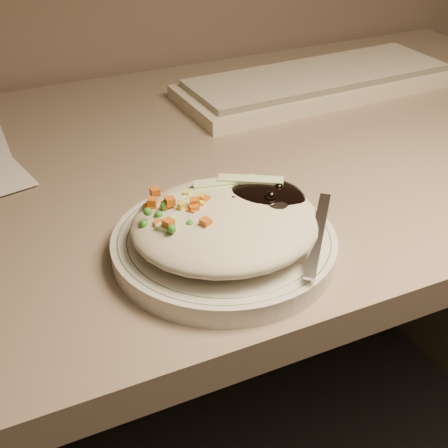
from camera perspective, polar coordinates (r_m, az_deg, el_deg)
name	(u,v)px	position (r m, az deg, el deg)	size (l,w,h in m)	color
desk	(193,277)	(0.94, -2.84, -4.83)	(1.40, 0.70, 0.74)	#7F6E5C
plate	(224,245)	(0.64, 0.00, -1.96)	(0.23, 0.23, 0.02)	silver
plate_rim	(224,237)	(0.63, 0.00, -1.21)	(0.22, 0.22, 0.00)	#144723
meal	(228,219)	(0.62, 0.40, 0.49)	(0.21, 0.19, 0.05)	beige
keyboard	(318,82)	(1.06, 8.56, 12.69)	(0.47, 0.18, 0.03)	beige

